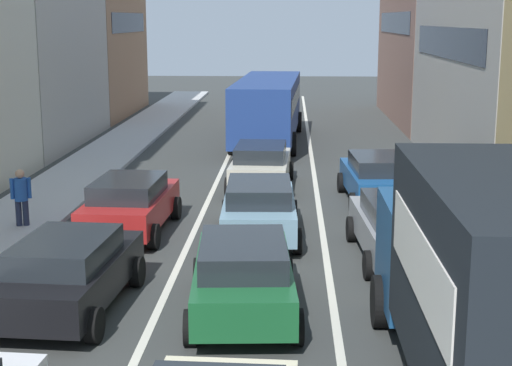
% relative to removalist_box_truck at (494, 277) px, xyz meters
% --- Properties ---
extents(sidewalk_left, '(2.60, 64.00, 0.14)m').
position_rel_removalist_box_truck_xyz_m(sidewalk_left, '(-10.40, 15.96, -1.90)').
color(sidewalk_left, '#BBBBBB').
rests_on(sidewalk_left, ground).
extents(lane_stripe_left, '(0.16, 60.00, 0.01)m').
position_rel_removalist_box_truck_xyz_m(lane_stripe_left, '(-5.40, 15.96, -1.97)').
color(lane_stripe_left, silver).
rests_on(lane_stripe_left, ground).
extents(lane_stripe_right, '(0.16, 60.00, 0.01)m').
position_rel_removalist_box_truck_xyz_m(lane_stripe_right, '(-2.00, 15.96, -1.97)').
color(lane_stripe_right, silver).
rests_on(lane_stripe_right, ground).
extents(removalist_box_truck, '(2.71, 7.71, 3.58)m').
position_rel_removalist_box_truck_xyz_m(removalist_box_truck, '(0.00, 0.00, 0.00)').
color(removalist_box_truck, navy).
rests_on(removalist_box_truck, ground).
extents(sedan_centre_lane_second, '(2.29, 4.41, 1.49)m').
position_rel_removalist_box_truck_xyz_m(sedan_centre_lane_second, '(-3.74, 3.43, -1.18)').
color(sedan_centre_lane_second, '#19592D').
rests_on(sedan_centre_lane_second, ground).
extents(wagon_left_lane_second, '(2.28, 4.40, 1.49)m').
position_rel_removalist_box_truck_xyz_m(wagon_left_lane_second, '(-7.08, 3.46, -1.18)').
color(wagon_left_lane_second, black).
rests_on(wagon_left_lane_second, ground).
extents(hatchback_centre_lane_third, '(2.18, 4.36, 1.49)m').
position_rel_removalist_box_truck_xyz_m(hatchback_centre_lane_third, '(-3.65, 8.72, -1.18)').
color(hatchback_centre_lane_third, '#759EB7').
rests_on(hatchback_centre_lane_third, ground).
extents(sedan_left_lane_third, '(2.20, 4.37, 1.49)m').
position_rel_removalist_box_truck_xyz_m(sedan_left_lane_third, '(-7.04, 9.02, -1.18)').
color(sedan_left_lane_third, '#A51E1E').
rests_on(sedan_left_lane_third, ground).
extents(coupe_centre_lane_fourth, '(2.17, 4.36, 1.49)m').
position_rel_removalist_box_truck_xyz_m(coupe_centre_lane_fourth, '(-3.83, 14.63, -1.18)').
color(coupe_centre_lane_fourth, beige).
rests_on(coupe_centre_lane_fourth, ground).
extents(sedan_right_lane_behind_truck, '(2.26, 4.39, 1.49)m').
position_rel_removalist_box_truck_xyz_m(sedan_right_lane_behind_truck, '(-0.30, 7.03, -1.18)').
color(sedan_right_lane_behind_truck, gray).
rests_on(sedan_right_lane_behind_truck, ground).
extents(wagon_right_lane_far, '(2.27, 4.40, 1.49)m').
position_rel_removalist_box_truck_xyz_m(wagon_right_lane_far, '(-0.19, 12.72, -1.18)').
color(wagon_right_lane_far, '#194C8C').
rests_on(wagon_right_lane_far, ground).
extents(bus_mid_queue_primary, '(3.14, 10.60, 2.90)m').
position_rel_removalist_box_truck_xyz_m(bus_mid_queue_primary, '(-3.89, 24.13, -0.21)').
color(bus_mid_queue_primary, navy).
rests_on(bus_mid_queue_primary, ground).
extents(pedestrian_near_kerb, '(0.52, 0.34, 1.66)m').
position_rel_removalist_box_truck_xyz_m(pedestrian_near_kerb, '(-9.96, 9.12, -1.03)').
color(pedestrian_near_kerb, '#262D47').
rests_on(pedestrian_near_kerb, ground).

